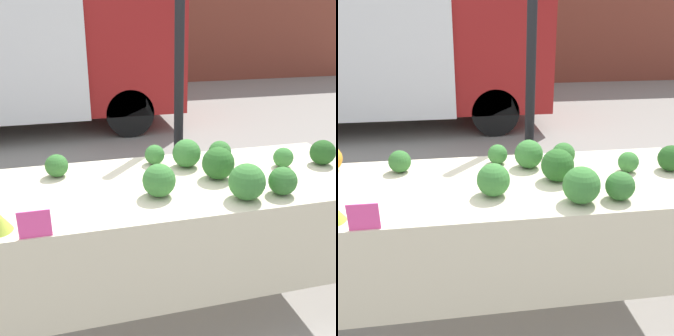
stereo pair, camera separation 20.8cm
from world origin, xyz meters
The scene contains 14 objects.
ground_plane centered at (0.00, 0.00, 0.00)m, with size 40.00×40.00×0.00m, color gray.
tent_pole centered at (0.30, 0.85, 1.15)m, with size 0.07×0.07×2.30m.
market_table centered at (0.00, -0.07, 0.76)m, with size 2.22×0.84×0.87m.
broccoli_head_0 centered at (0.71, 0.05, 0.93)m, with size 0.12×0.12×0.12m.
broccoli_head_1 centered at (0.16, 0.19, 0.95)m, with size 0.17×0.17×0.17m.
broccoli_head_2 centered at (-0.09, -0.15, 0.95)m, with size 0.17×0.17×0.17m.
broccoli_head_3 centered at (0.51, -0.29, 0.94)m, with size 0.14×0.14×0.14m.
broccoli_head_4 centered at (0.28, -0.02, 0.96)m, with size 0.18×0.18×0.18m.
broccoli_head_5 centered at (-0.57, 0.23, 0.93)m, with size 0.13×0.13×0.13m.
broccoli_head_6 centered at (0.32, -0.29, 0.96)m, with size 0.18×0.18×0.18m.
broccoli_head_7 centered at (-0.01, 0.28, 0.93)m, with size 0.12×0.12×0.12m.
broccoli_head_8 centered at (0.37, 0.20, 0.94)m, with size 0.14×0.14×0.14m.
broccoli_head_9 centered at (0.95, 0.03, 0.94)m, with size 0.15×0.15×0.15m.
price_sign centered at (-0.66, -0.41, 0.93)m, with size 0.13×0.01×0.12m.
Camera 1 is at (-0.48, -1.87, 1.71)m, focal length 42.00 mm.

